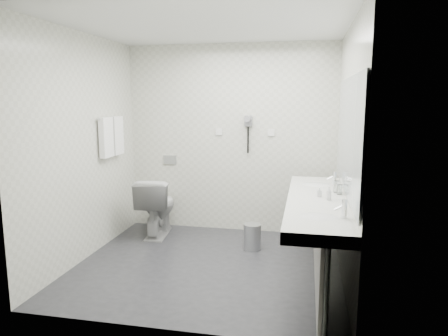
# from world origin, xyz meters

# --- Properties ---
(floor) EXTENTS (2.80, 2.80, 0.00)m
(floor) POSITION_xyz_m (0.00, 0.00, 0.00)
(floor) COLOR #27272C
(floor) RESTS_ON ground
(ceiling) EXTENTS (2.80, 2.80, 0.00)m
(ceiling) POSITION_xyz_m (0.00, 0.00, 2.50)
(ceiling) COLOR silver
(ceiling) RESTS_ON wall_back
(wall_back) EXTENTS (2.80, 0.00, 2.80)m
(wall_back) POSITION_xyz_m (0.00, 1.30, 1.25)
(wall_back) COLOR beige
(wall_back) RESTS_ON floor
(wall_front) EXTENTS (2.80, 0.00, 2.80)m
(wall_front) POSITION_xyz_m (0.00, -1.30, 1.25)
(wall_front) COLOR beige
(wall_front) RESTS_ON floor
(wall_left) EXTENTS (0.00, 2.60, 2.60)m
(wall_left) POSITION_xyz_m (-1.40, 0.00, 1.25)
(wall_left) COLOR beige
(wall_left) RESTS_ON floor
(wall_right) EXTENTS (0.00, 2.60, 2.60)m
(wall_right) POSITION_xyz_m (1.40, 0.00, 1.25)
(wall_right) COLOR beige
(wall_right) RESTS_ON floor
(vanity_counter) EXTENTS (0.55, 2.20, 0.10)m
(vanity_counter) POSITION_xyz_m (1.12, -0.20, 0.80)
(vanity_counter) COLOR silver
(vanity_counter) RESTS_ON floor
(vanity_panel) EXTENTS (0.03, 2.15, 0.75)m
(vanity_panel) POSITION_xyz_m (1.15, -0.20, 0.38)
(vanity_panel) COLOR gray
(vanity_panel) RESTS_ON floor
(vanity_post_near) EXTENTS (0.06, 0.06, 0.75)m
(vanity_post_near) POSITION_xyz_m (1.18, -1.24, 0.38)
(vanity_post_near) COLOR silver
(vanity_post_near) RESTS_ON floor
(vanity_post_far) EXTENTS (0.06, 0.06, 0.75)m
(vanity_post_far) POSITION_xyz_m (1.18, 0.84, 0.38)
(vanity_post_far) COLOR silver
(vanity_post_far) RESTS_ON floor
(mirror) EXTENTS (0.02, 2.20, 1.05)m
(mirror) POSITION_xyz_m (1.39, -0.20, 1.45)
(mirror) COLOR #B2BCC6
(mirror) RESTS_ON wall_right
(basin_near) EXTENTS (0.40, 0.31, 0.05)m
(basin_near) POSITION_xyz_m (1.12, -0.85, 0.83)
(basin_near) COLOR white
(basin_near) RESTS_ON vanity_counter
(basin_far) EXTENTS (0.40, 0.31, 0.05)m
(basin_far) POSITION_xyz_m (1.12, 0.45, 0.83)
(basin_far) COLOR white
(basin_far) RESTS_ON vanity_counter
(faucet_near) EXTENTS (0.04, 0.04, 0.15)m
(faucet_near) POSITION_xyz_m (1.32, -0.85, 0.92)
(faucet_near) COLOR silver
(faucet_near) RESTS_ON vanity_counter
(faucet_far) EXTENTS (0.04, 0.04, 0.15)m
(faucet_far) POSITION_xyz_m (1.32, 0.45, 0.92)
(faucet_far) COLOR silver
(faucet_far) RESTS_ON vanity_counter
(soap_bottle_a) EXTENTS (0.05, 0.05, 0.09)m
(soap_bottle_a) POSITION_xyz_m (1.15, -0.15, 0.90)
(soap_bottle_a) COLOR white
(soap_bottle_a) RESTS_ON vanity_counter
(soap_bottle_c) EXTENTS (0.07, 0.07, 0.13)m
(soap_bottle_c) POSITION_xyz_m (1.23, -0.27, 0.91)
(soap_bottle_c) COLOR white
(soap_bottle_c) RESTS_ON vanity_counter
(glass_left) EXTENTS (0.07, 0.07, 0.10)m
(glass_left) POSITION_xyz_m (1.35, -0.00, 0.90)
(glass_left) COLOR silver
(glass_left) RESTS_ON vanity_counter
(glass_right) EXTENTS (0.07, 0.07, 0.12)m
(glass_right) POSITION_xyz_m (1.32, 0.09, 0.91)
(glass_right) COLOR silver
(glass_right) RESTS_ON vanity_counter
(toilet) EXTENTS (0.51, 0.80, 0.77)m
(toilet) POSITION_xyz_m (-0.90, 0.87, 0.39)
(toilet) COLOR white
(toilet) RESTS_ON floor
(flush_plate) EXTENTS (0.18, 0.02, 0.12)m
(flush_plate) POSITION_xyz_m (-0.85, 1.29, 0.95)
(flush_plate) COLOR #B2B5BA
(flush_plate) RESTS_ON wall_back
(pedal_bin) EXTENTS (0.26, 0.26, 0.30)m
(pedal_bin) POSITION_xyz_m (0.41, 0.58, 0.15)
(pedal_bin) COLOR #B2B5BA
(pedal_bin) RESTS_ON floor
(bin_lid) EXTENTS (0.21, 0.21, 0.02)m
(bin_lid) POSITION_xyz_m (0.41, 0.58, 0.30)
(bin_lid) COLOR #B2B5BA
(bin_lid) RESTS_ON pedal_bin
(towel_rail) EXTENTS (0.02, 0.62, 0.02)m
(towel_rail) POSITION_xyz_m (-1.35, 0.55, 1.55)
(towel_rail) COLOR silver
(towel_rail) RESTS_ON wall_left
(towel_near) EXTENTS (0.07, 0.24, 0.48)m
(towel_near) POSITION_xyz_m (-1.34, 0.41, 1.33)
(towel_near) COLOR white
(towel_near) RESTS_ON towel_rail
(towel_far) EXTENTS (0.07, 0.24, 0.48)m
(towel_far) POSITION_xyz_m (-1.34, 0.69, 1.33)
(towel_far) COLOR white
(towel_far) RESTS_ON towel_rail
(dryer_cradle) EXTENTS (0.10, 0.04, 0.14)m
(dryer_cradle) POSITION_xyz_m (0.25, 1.27, 1.50)
(dryer_cradle) COLOR gray
(dryer_cradle) RESTS_ON wall_back
(dryer_barrel) EXTENTS (0.08, 0.14, 0.08)m
(dryer_barrel) POSITION_xyz_m (0.25, 1.20, 1.53)
(dryer_barrel) COLOR gray
(dryer_barrel) RESTS_ON dryer_cradle
(dryer_cord) EXTENTS (0.02, 0.02, 0.35)m
(dryer_cord) POSITION_xyz_m (0.25, 1.26, 1.25)
(dryer_cord) COLOR black
(dryer_cord) RESTS_ON dryer_cradle
(switch_plate_a) EXTENTS (0.09, 0.02, 0.09)m
(switch_plate_a) POSITION_xyz_m (-0.15, 1.29, 1.35)
(switch_plate_a) COLOR white
(switch_plate_a) RESTS_ON wall_back
(switch_plate_b) EXTENTS (0.09, 0.02, 0.09)m
(switch_plate_b) POSITION_xyz_m (0.55, 1.29, 1.35)
(switch_plate_b) COLOR white
(switch_plate_b) RESTS_ON wall_back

